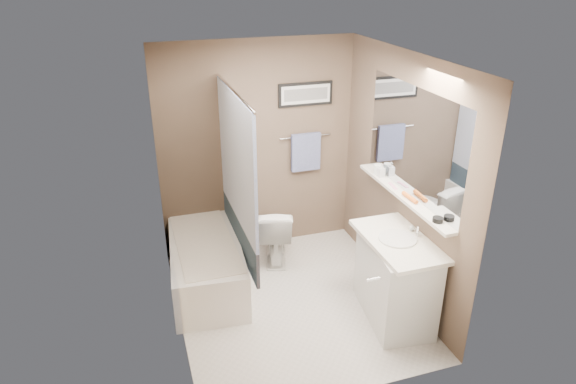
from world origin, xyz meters
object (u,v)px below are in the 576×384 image
object	(u,v)px
candle_bowl_near	(438,220)
soap_bottle	(381,170)
hair_brush_front	(410,197)
glass_jar	(378,169)
vanity	(395,280)
toilet	(275,233)
bathtub	(206,263)

from	to	relation	value
candle_bowl_near	soap_bottle	size ratio (longest dim) A/B	0.64
hair_brush_front	glass_jar	world-z (taller)	glass_jar
candle_bowl_near	vanity	bearing A→B (deg)	125.40
candle_bowl_near	soap_bottle	bearing A→B (deg)	90.00
toilet	soap_bottle	distance (m)	1.40
bathtub	vanity	bearing A→B (deg)	-28.84
candle_bowl_near	soap_bottle	distance (m)	1.03
toilet	vanity	distance (m)	1.54
bathtub	vanity	distance (m)	1.93
bathtub	soap_bottle	world-z (taller)	soap_bottle
soap_bottle	hair_brush_front	bearing A→B (deg)	-90.00
candle_bowl_near	hair_brush_front	distance (m)	0.46
glass_jar	soap_bottle	bearing A→B (deg)	-90.00
toilet	soap_bottle	xyz separation A→B (m)	(0.96, -0.56, 0.85)
hair_brush_front	soap_bottle	world-z (taller)	soap_bottle
hair_brush_front	vanity	bearing A→B (deg)	-133.14
candle_bowl_near	bathtub	bearing A→B (deg)	143.42
glass_jar	candle_bowl_near	bearing A→B (deg)	-90.00
bathtub	hair_brush_front	distance (m)	2.17
vanity	bathtub	bearing A→B (deg)	153.79
candle_bowl_near	hair_brush_front	xyz separation A→B (m)	(0.00, 0.46, 0.00)
bathtub	candle_bowl_near	distance (m)	2.39
candle_bowl_near	glass_jar	xyz separation A→B (m)	(0.00, 1.11, 0.03)
toilet	hair_brush_front	size ratio (longest dim) A/B	3.03
bathtub	toilet	size ratio (longest dim) A/B	2.25
bathtub	candle_bowl_near	xyz separation A→B (m)	(1.79, -1.32, 0.89)
toilet	vanity	world-z (taller)	vanity
toilet	glass_jar	distance (m)	1.36
soap_bottle	glass_jar	bearing A→B (deg)	90.00
bathtub	hair_brush_front	xyz separation A→B (m)	(1.79, -0.87, 0.89)
glass_jar	vanity	bearing A→B (deg)	-102.35
bathtub	glass_jar	bearing A→B (deg)	-2.22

